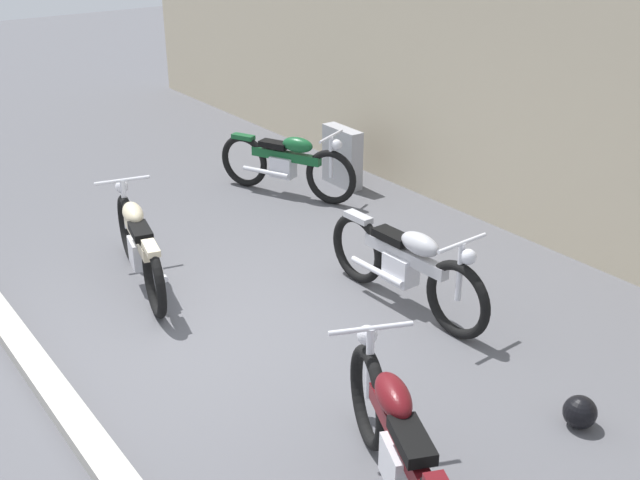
% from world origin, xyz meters
% --- Properties ---
extents(ground_plane, '(40.00, 40.00, 0.00)m').
position_xyz_m(ground_plane, '(0.00, 0.00, 0.00)').
color(ground_plane, '#56565B').
extents(building_wall, '(18.00, 0.30, 3.39)m').
position_xyz_m(building_wall, '(0.00, 4.19, 1.70)').
color(building_wall, beige).
rests_on(building_wall, ground_plane).
extents(curb_strip, '(18.00, 0.24, 0.12)m').
position_xyz_m(curb_strip, '(0.00, -1.51, 0.06)').
color(curb_strip, '#B7B2A8').
rests_on(curb_strip, ground_plane).
extents(stone_marker, '(0.68, 0.21, 0.81)m').
position_xyz_m(stone_marker, '(-2.41, 3.42, 0.41)').
color(stone_marker, '#9E9EA3').
rests_on(stone_marker, ground_plane).
extents(helmet, '(0.26, 0.26, 0.26)m').
position_xyz_m(helmet, '(2.86, 1.62, 0.13)').
color(helmet, black).
rests_on(helmet, ground_plane).
extents(motorcycle_maroon, '(2.07, 1.06, 0.99)m').
position_xyz_m(motorcycle_maroon, '(2.66, -0.07, 0.48)').
color(motorcycle_maroon, black).
rests_on(motorcycle_maroon, ground_plane).
extents(motorcycle_green, '(1.93, 1.02, 0.93)m').
position_xyz_m(motorcycle_green, '(-2.54, 2.59, 0.45)').
color(motorcycle_green, black).
rests_on(motorcycle_green, ground_plane).
extents(motorcycle_cream, '(2.07, 0.73, 0.94)m').
position_xyz_m(motorcycle_cream, '(-1.32, -0.08, 0.45)').
color(motorcycle_cream, black).
rests_on(motorcycle_cream, ground_plane).
extents(motorcycle_silver, '(2.15, 0.60, 0.96)m').
position_xyz_m(motorcycle_silver, '(0.68, 1.79, 0.46)').
color(motorcycle_silver, black).
rests_on(motorcycle_silver, ground_plane).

